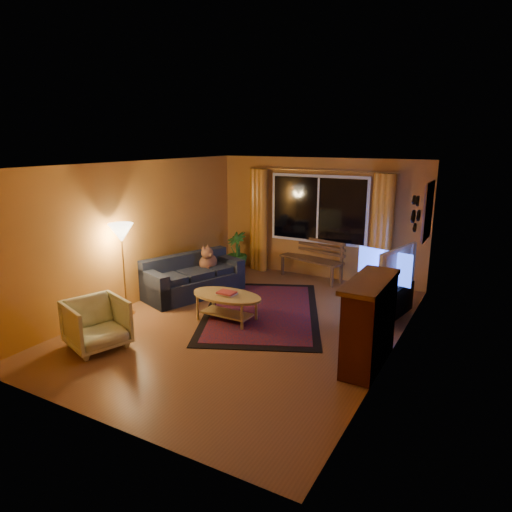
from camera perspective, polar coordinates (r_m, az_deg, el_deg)
The scene contains 22 objects.
floor at distance 7.36m, azimuth -1.14°, elevation -8.53°, with size 4.50×6.00×0.02m, color brown.
ceiling at distance 6.79m, azimuth -1.25°, elevation 11.46°, with size 4.50×6.00×0.02m, color white.
wall_back at distance 9.64m, azimuth 7.86°, elevation 4.66°, with size 4.50×0.02×2.50m, color #C37D32.
wall_left at distance 8.31m, azimuth -14.80°, elevation 2.76°, with size 0.02×6.00×2.50m, color #C37D32.
wall_right at distance 6.19m, azimuth 17.22°, elevation -1.33°, with size 0.02×6.00×2.50m, color #C37D32.
window at distance 9.55m, azimuth 7.76°, elevation 5.78°, with size 2.00×0.02×1.30m, color black.
curtain_rod at distance 9.42m, azimuth 7.82°, elevation 10.56°, with size 0.03×0.03×3.20m, color #BF8C3F.
curtain_left at distance 10.11m, azimuth 0.40°, elevation 4.49°, with size 0.36×0.36×2.24m, color orange.
curtain_right at distance 9.15m, azimuth 15.43°, elevation 2.92°, with size 0.36×0.36×2.24m, color orange.
bench at distance 9.65m, azimuth 6.87°, elevation -1.63°, with size 1.41×0.41×0.42m, color #53351D.
potted_plant at distance 10.18m, azimuth -2.45°, elevation 0.58°, with size 0.48×0.48×0.86m, color #235B1E.
sofa at distance 8.62m, azimuth -7.81°, elevation -2.48°, with size 0.79×1.85×0.75m, color black.
dog at distance 8.85m, azimuth -5.99°, elevation -0.36°, with size 0.33×0.45×0.49m, color brown, non-canonical shape.
armchair at distance 6.81m, azimuth -19.33°, elevation -7.73°, with size 0.75×0.70×0.77m, color beige.
floor_lamp at distance 7.83m, azimuth -16.19°, elevation -1.63°, with size 0.26×0.26×1.54m, color #BF8C3F.
rug at distance 7.85m, azimuth 0.67°, elevation -6.88°, with size 1.90×3.00×0.02m, color maroon.
coffee_table at distance 7.42m, azimuth -3.66°, elevation -6.43°, with size 1.22×1.22×0.44m, color #AA8B49.
tv_console at distance 7.89m, azimuth 16.16°, elevation -5.49°, with size 0.40×1.21×0.50m, color black.
television at distance 7.71m, azimuth 16.46°, elevation -1.35°, with size 1.18×0.15×0.68m, color black.
fireplace at distance 6.08m, azimuth 13.98°, elevation -8.35°, with size 0.40×1.20×1.10m, color maroon.
mirror_cluster at distance 7.34m, azimuth 19.32°, elevation 5.30°, with size 0.06×0.60×0.56m, color black, non-canonical shape.
painting at distance 8.48m, azimuth 20.69°, elevation 5.28°, with size 0.04×0.76×0.96m, color #D8562B.
Camera 1 is at (3.41, -5.86, 2.86)m, focal length 32.00 mm.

